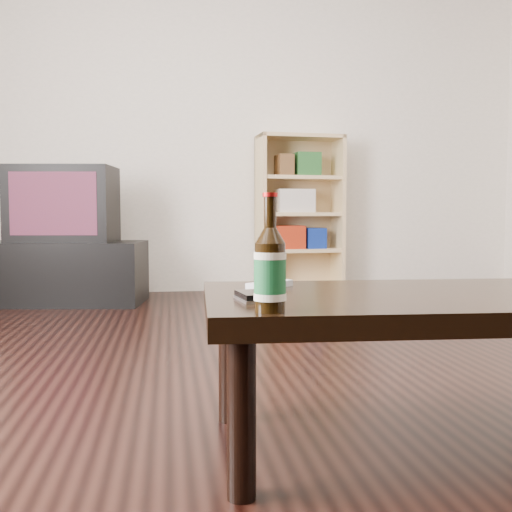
{
  "coord_description": "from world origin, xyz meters",
  "views": [
    {
      "loc": [
        -0.39,
        -1.82,
        0.62
      ],
      "look_at": [
        -0.21,
        -0.58,
        0.53
      ],
      "focal_mm": 42.0,
      "sensor_mm": 36.0,
      "label": 1
    }
  ],
  "objects": [
    {
      "name": "beer_bottle",
      "position": [
        -0.18,
        -0.58,
        0.5
      ],
      "size": [
        0.09,
        0.09,
        0.25
      ],
      "rotation": [
        0.0,
        0.0,
        -0.39
      ],
      "color": "black",
      "rests_on": "coffee_table"
    },
    {
      "name": "bookshelf",
      "position": [
        0.63,
        2.87,
        0.65
      ],
      "size": [
        0.69,
        0.36,
        1.24
      ],
      "rotation": [
        0.0,
        0.0,
        0.08
      ],
      "color": "tan",
      "rests_on": "floor"
    },
    {
      "name": "coffee_table",
      "position": [
        0.25,
        -0.34,
        0.36
      ],
      "size": [
        1.13,
        0.69,
        0.41
      ],
      "rotation": [
        0.0,
        0.0,
        -0.05
      ],
      "color": "black",
      "rests_on": "floor"
    },
    {
      "name": "wall_back",
      "position": [
        0.0,
        3.01,
        1.35
      ],
      "size": [
        5.0,
        0.02,
        2.7
      ],
      "primitive_type": "cube",
      "color": "beige",
      "rests_on": "ground"
    },
    {
      "name": "floor",
      "position": [
        0.0,
        0.0,
        -0.01
      ],
      "size": [
        5.0,
        6.0,
        0.01
      ],
      "primitive_type": "cube",
      "color": "black",
      "rests_on": "ground"
    },
    {
      "name": "remote",
      "position": [
        -0.11,
        -0.17,
        0.42
      ],
      "size": [
        0.15,
        0.13,
        0.02
      ],
      "rotation": [
        0.0,
        0.0,
        -0.87
      ],
      "color": "#BCBCBE",
      "rests_on": "coffee_table"
    },
    {
      "name": "phone",
      "position": [
        -0.19,
        -0.41,
        0.42
      ],
      "size": [
        0.08,
        0.12,
        0.02
      ],
      "rotation": [
        0.0,
        0.0,
        0.15
      ],
      "color": "#ACACAE",
      "rests_on": "coffee_table"
    },
    {
      "name": "tv_stand",
      "position": [
        -1.11,
        2.47,
        0.22
      ],
      "size": [
        1.14,
        0.68,
        0.43
      ],
      "primitive_type": "cube",
      "rotation": [
        0.0,
        0.0,
        -0.14
      ],
      "color": "black",
      "rests_on": "floor"
    },
    {
      "name": "tv",
      "position": [
        -1.11,
        2.46,
        0.69
      ],
      "size": [
        0.74,
        0.52,
        0.52
      ],
      "rotation": [
        0.0,
        0.0,
        -0.14
      ],
      "color": "black",
      "rests_on": "tv_stand"
    }
  ]
}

